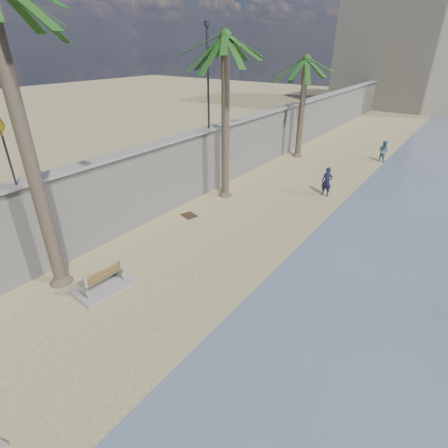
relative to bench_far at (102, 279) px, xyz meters
The scene contains 13 objects.
ground_plane 3.45m from the bench_far, 43.47° to the right, with size 140.00×140.00×0.00m, color tan.
seawall 17.90m from the bench_far, 98.74° to the left, with size 0.45×70.00×3.50m, color gray.
wall_cap 18.13m from the bench_far, 98.74° to the left, with size 0.80×70.00×0.12m, color gray.
end_building 50.09m from the bench_far, 89.44° to the left, with size 18.00×12.00×14.00m, color #B7AA93.
bench_far is the anchor object (origin of this frame).
palm_mid 12.24m from the bench_far, 98.32° to the left, with size 5.00×5.00×9.00m.
palm_back 20.19m from the bench_far, 94.20° to the left, with size 5.00×5.00×7.71m.
pedestrian_sign 5.48m from the bench_far, 161.11° to the right, with size 0.78×0.07×2.40m.
streetlight 11.80m from the bench_far, 105.16° to the left, with size 0.28×0.28×5.12m.
person_a 13.22m from the bench_far, 75.62° to the left, with size 0.69×0.46×1.90m, color #17153B.
person_b 21.95m from the bench_far, 78.91° to the left, with size 0.83×0.64×1.71m, color teal.
debris_c 6.38m from the bench_far, 102.04° to the left, with size 0.76×0.61×0.03m, color #382616.
debris_d 0.36m from the bench_far, 86.37° to the right, with size 0.52×0.41×0.03m, color #382616.
Camera 1 is at (6.88, -3.29, 7.77)m, focal length 28.00 mm.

